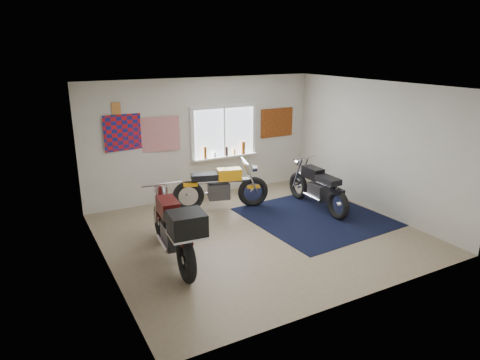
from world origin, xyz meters
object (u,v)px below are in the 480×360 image
yellow_triumph (221,188)px  black_chrome_bike (317,188)px  navy_rug (315,217)px  maroon_tourer (175,229)px

yellow_triumph → black_chrome_bike: bearing=-12.0°
yellow_triumph → navy_rug: bearing=-26.4°
yellow_triumph → maroon_tourer: size_ratio=0.90×
navy_rug → maroon_tourer: 3.28m
black_chrome_bike → maroon_tourer: size_ratio=0.89×
yellow_triumph → maroon_tourer: 2.52m
maroon_tourer → navy_rug: bearing=-76.2°
navy_rug → black_chrome_bike: 0.68m
yellow_triumph → maroon_tourer: (-1.70, -1.86, 0.14)m
navy_rug → maroon_tourer: size_ratio=1.15×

